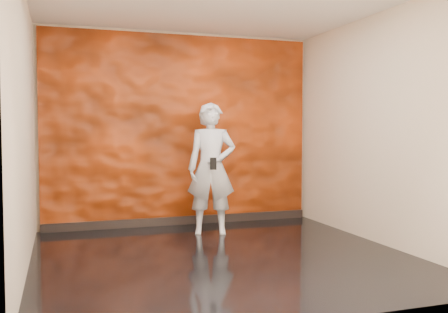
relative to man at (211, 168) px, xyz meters
The scene contains 5 objects.
room 1.32m from the man, 100.99° to the right, with size 4.02×4.02×2.81m.
feature_wall 0.95m from the man, 106.76° to the left, with size 3.90×0.06×2.75m, color #CA3E0B.
baseboard 1.11m from the man, 107.63° to the left, with size 3.90×0.04×0.12m, color black.
man is the anchor object (origin of this frame).
phone 0.26m from the man, 101.20° to the right, with size 0.08×0.02×0.16m, color black.
Camera 1 is at (-1.68, -5.14, 1.38)m, focal length 40.00 mm.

